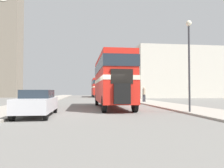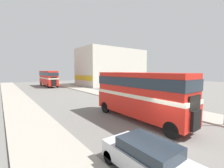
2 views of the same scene
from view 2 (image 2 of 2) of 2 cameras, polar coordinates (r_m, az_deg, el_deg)
name	(u,v)px [view 2 (image 2 of 2)]	position (r m, az deg, el deg)	size (l,w,h in m)	color
ground_plane	(169,138)	(11.06, 20.91, -18.58)	(120.00, 120.00, 0.00)	slate
sidewalk_right	(210,117)	(16.87, 33.40, -10.59)	(3.50, 120.00, 0.12)	#A8A093
double_decker_bus	(139,92)	(13.34, 10.34, -3.01)	(2.40, 9.66, 4.22)	red
bus_distant	(48,77)	(44.66, -23.09, 2.39)	(2.48, 10.53, 4.32)	red
car_parked_near	(151,160)	(6.96, 14.66, -26.26)	(1.77, 4.63, 1.50)	silver
pedestrian_walking	(123,92)	(22.50, 4.32, -3.17)	(0.37, 0.37, 1.81)	#282833
shop_building_block	(112,67)	(47.72, -0.14, 6.41)	(20.27, 11.36, 10.93)	beige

